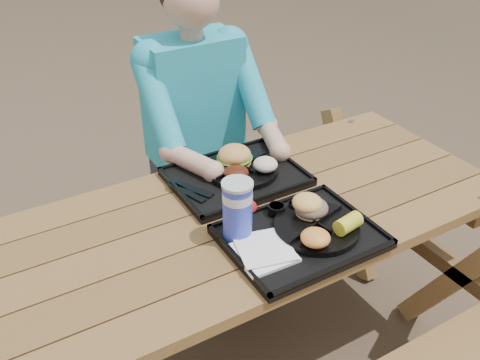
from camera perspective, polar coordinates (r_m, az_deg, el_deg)
picnic_table at (r=1.97m, az=0.00°, el=-12.47°), size 1.80×1.49×0.75m
tray_near at (r=1.63m, az=6.45°, el=-6.11°), size 0.45×0.35×0.02m
tray_far at (r=1.89m, az=-0.42°, el=0.26°), size 0.45×0.35×0.02m
plate_near at (r=1.64m, az=8.16°, el=-5.03°), size 0.26×0.26×0.02m
plate_far at (r=1.90m, az=0.21°, el=1.15°), size 0.26×0.26×0.02m
napkin_stack at (r=1.54m, az=2.50°, el=-7.68°), size 0.16×0.16×0.02m
soda_cup at (r=1.56m, az=-0.28°, el=-3.33°), size 0.09×0.09×0.18m
condiment_bbq at (r=1.69m, az=3.91°, el=-3.17°), size 0.05×0.05×0.03m
condiment_mustard at (r=1.71m, az=5.83°, el=-2.82°), size 0.04×0.04×0.03m
sandwich at (r=1.65m, az=7.70°, el=-2.11°), size 0.10×0.10×0.10m
mac_cheese at (r=1.55m, az=8.05°, el=-6.11°), size 0.09×0.09×0.04m
corn_cob at (r=1.61m, az=11.46°, el=-4.57°), size 0.10×0.10×0.05m
cutlery_far at (r=1.82m, az=-5.22°, el=-0.92°), size 0.11×0.17×0.01m
burger at (r=1.89m, az=-0.58°, el=3.16°), size 0.12×0.12×0.11m
baked_beans at (r=1.83m, az=-0.40°, el=0.81°), size 0.09×0.09×0.04m
potato_salad at (r=1.87m, az=2.72°, el=1.67°), size 0.09×0.09×0.05m
diner at (r=2.32m, az=-4.57°, el=3.24°), size 0.48×0.84×1.28m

